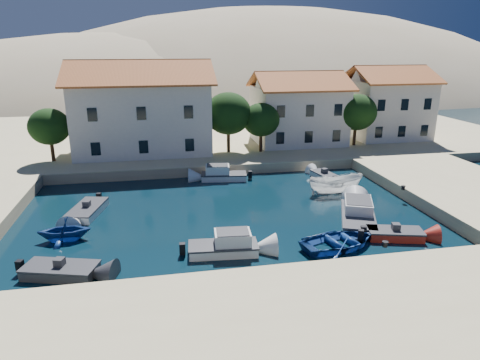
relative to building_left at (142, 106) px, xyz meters
name	(u,v)px	position (x,y,z in m)	size (l,w,h in m)	color
ground	(253,283)	(6.00, -28.00, -5.94)	(400.00, 400.00, 0.00)	black
quay_south	(286,350)	(6.00, -34.00, -5.44)	(52.00, 12.00, 1.00)	tan
quay_east	(465,191)	(26.50, -18.00, -5.44)	(11.00, 20.00, 1.00)	tan
quay_north	(206,134)	(8.00, 10.00, -5.44)	(80.00, 36.00, 1.00)	tan
hills	(232,152)	(26.64, 95.62, -29.34)	(254.00, 176.00, 99.00)	tan
building_left	(142,106)	(0.00, 0.00, 0.00)	(14.70, 9.45, 9.70)	white
building_mid	(298,107)	(18.00, 1.00, -0.71)	(10.50, 8.40, 8.30)	white
building_right	(387,101)	(30.00, 2.00, -0.46)	(9.45, 8.40, 8.80)	white
trees	(242,117)	(10.51, -2.54, -1.10)	(37.30, 5.30, 6.45)	#382314
bollards	(283,230)	(8.80, -24.13, -4.79)	(29.36, 9.56, 0.30)	black
motorboat_grey_sw	(61,271)	(-4.21, -25.19, -5.64)	(4.33, 2.84, 1.25)	#323237
cabin_cruiser_south	(223,246)	(4.98, -24.29, -5.46)	(4.34, 2.15, 1.60)	silver
rowboat_south	(339,247)	(12.31, -24.83, -5.94)	(3.69, 5.16, 1.07)	navy
motorboat_red_se	(395,234)	(16.39, -24.34, -5.64)	(3.79, 2.43, 1.25)	maroon
cabin_cruiser_east	(358,216)	(15.25, -21.28, -5.46)	(4.31, 6.09, 1.60)	silver
boat_east	(335,194)	(16.11, -15.17, -5.94)	(1.79, 4.77, 1.84)	silver
motorboat_white_ne	(324,176)	(16.76, -11.04, -5.64)	(1.99, 3.25, 1.25)	silver
rowboat_west	(65,240)	(-4.85, -20.44, -5.94)	(2.84, 3.29, 1.73)	navy
motorboat_white_west	(87,210)	(-4.06, -16.00, -5.64)	(2.82, 4.57, 1.25)	silver
cabin_cruiser_north	(224,175)	(7.38, -9.37, -5.46)	(4.46, 2.36, 1.60)	silver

